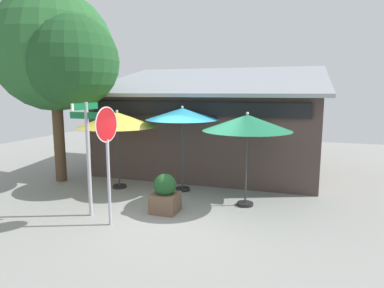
{
  "coord_description": "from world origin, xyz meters",
  "views": [
    {
      "loc": [
        2.7,
        -7.59,
        3.07
      ],
      "look_at": [
        -0.18,
        1.2,
        1.6
      ],
      "focal_mm": 31.15,
      "sensor_mm": 36.0,
      "label": 1
    }
  ],
  "objects": [
    {
      "name": "cafe_building",
      "position": [
        -0.59,
        5.02,
        1.54
      ],
      "size": [
        8.29,
        5.64,
        4.12
      ],
      "color": "#473833",
      "rests_on": "ground"
    },
    {
      "name": "patio_umbrella_teal_center",
      "position": [
        -0.71,
        1.88,
        2.37
      ],
      "size": [
        2.23,
        2.23,
        2.64
      ],
      "color": "black",
      "rests_on": "ground"
    },
    {
      "name": "sidewalk_planter",
      "position": [
        -0.5,
        -0.02,
        0.47
      ],
      "size": [
        0.66,
        0.66,
        1.0
      ],
      "color": "brown",
      "rests_on": "ground"
    },
    {
      "name": "patio_umbrella_forest_green_right",
      "position": [
        1.37,
        1.11,
        2.24
      ],
      "size": [
        2.35,
        2.35,
        2.54
      ],
      "color": "black",
      "rests_on": "ground"
    },
    {
      "name": "patio_umbrella_mustard_left",
      "position": [
        -2.75,
        1.54,
        2.18
      ],
      "size": [
        2.5,
        2.5,
        2.49
      ],
      "color": "black",
      "rests_on": "ground"
    },
    {
      "name": "ground_plane",
      "position": [
        0.0,
        0.0,
        -0.05
      ],
      "size": [
        28.0,
        28.0,
        0.1
      ],
      "primitive_type": "cube",
      "color": "gray"
    },
    {
      "name": "stop_sign",
      "position": [
        -1.39,
        -1.2,
        1.92
      ],
      "size": [
        0.07,
        0.8,
        2.74
      ],
      "color": "#A8AAB2",
      "rests_on": "ground"
    },
    {
      "name": "shade_tree",
      "position": [
        -4.8,
        1.54,
        4.24
      ],
      "size": [
        4.44,
        3.9,
        6.31
      ],
      "color": "brown",
      "rests_on": "ground"
    },
    {
      "name": "street_sign_post",
      "position": [
        -2.17,
        -0.82,
        1.75
      ],
      "size": [
        0.92,
        0.98,
        2.81
      ],
      "color": "#A8AAB2",
      "rests_on": "ground"
    }
  ]
}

